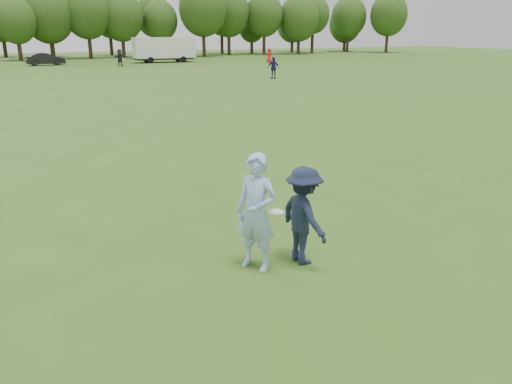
% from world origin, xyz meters
% --- Properties ---
extents(ground, '(200.00, 200.00, 0.00)m').
position_xyz_m(ground, '(0.00, 0.00, 0.00)').
color(ground, '#365919').
rests_on(ground, ground).
extents(thrower, '(0.84, 0.92, 2.11)m').
position_xyz_m(thrower, '(0.33, 0.29, 1.06)').
color(thrower, '#95B5E6').
rests_on(thrower, ground).
extents(defender, '(0.77, 1.22, 1.81)m').
position_xyz_m(defender, '(1.19, 0.13, 0.91)').
color(defender, '#192137').
rests_on(defender, ground).
extents(player_far_b, '(1.06, 1.13, 1.87)m').
position_xyz_m(player_far_b, '(17.78, 33.04, 0.93)').
color(player_far_b, navy).
rests_on(player_far_b, ground).
extents(player_far_c, '(1.04, 0.82, 1.87)m').
position_xyz_m(player_far_c, '(27.82, 53.39, 0.94)').
color(player_far_c, red).
rests_on(player_far_c, ground).
extents(player_far_d, '(1.94, 1.27, 2.00)m').
position_xyz_m(player_far_d, '(8.74, 55.03, 1.00)').
color(player_far_d, '#262626').
rests_on(player_far_d, ground).
extents(car_f, '(4.65, 2.13, 1.48)m').
position_xyz_m(car_f, '(0.83, 60.60, 0.74)').
color(car_f, black).
rests_on(car_f, ground).
extents(field_cone, '(0.28, 0.28, 0.30)m').
position_xyz_m(field_cone, '(16.81, 49.86, 0.15)').
color(field_cone, '#EA3E0C').
rests_on(field_cone, ground).
extents(disc_in_play, '(0.33, 0.32, 0.05)m').
position_xyz_m(disc_in_play, '(0.56, -0.01, 1.13)').
color(disc_in_play, white).
rests_on(disc_in_play, ground).
extents(cargo_trailer, '(9.00, 2.75, 3.20)m').
position_xyz_m(cargo_trailer, '(15.56, 60.07, 1.78)').
color(cargo_trailer, white).
rests_on(cargo_trailer, ground).
extents(treeline, '(130.35, 18.39, 11.74)m').
position_xyz_m(treeline, '(2.81, 76.90, 6.26)').
color(treeline, '#332114').
rests_on(treeline, ground).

